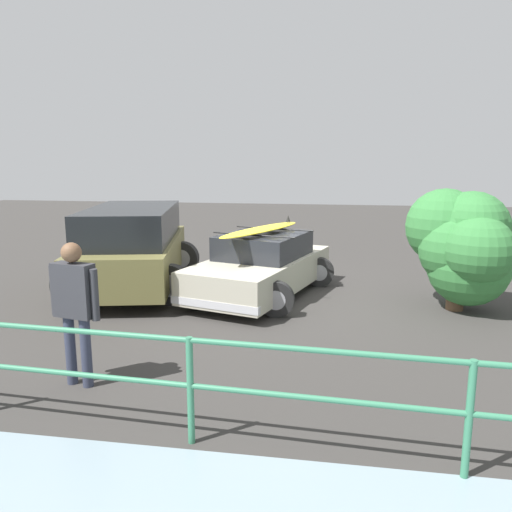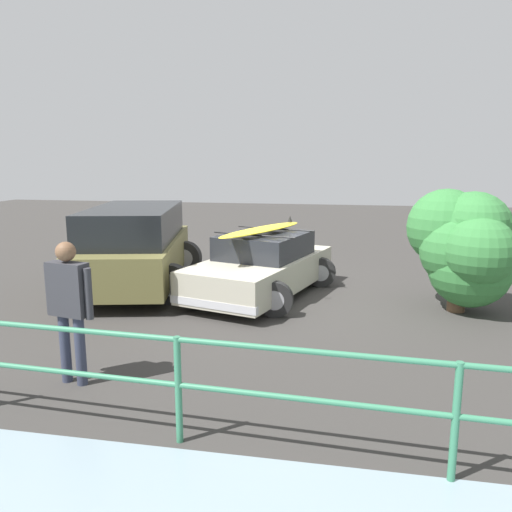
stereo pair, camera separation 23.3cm
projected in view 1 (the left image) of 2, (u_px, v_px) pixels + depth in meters
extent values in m
cube|color=#383533|center=(271.00, 295.00, 10.56)|extent=(44.00, 44.00, 0.02)
cube|color=#B7B29E|center=(261.00, 272.00, 10.44)|extent=(2.77, 4.28, 0.62)
cube|color=#23262B|center=(264.00, 245.00, 10.47)|extent=(1.99, 2.25, 0.48)
cube|color=silver|center=(214.00, 305.00, 8.76)|extent=(1.72, 0.59, 0.14)
cube|color=silver|center=(294.00, 264.00, 12.19)|extent=(1.72, 0.59, 0.14)
cylinder|color=black|center=(276.00, 299.00, 9.01)|extent=(0.66, 0.18, 0.66)
cylinder|color=#99999E|center=(276.00, 299.00, 9.01)|extent=(0.36, 0.19, 0.36)
cylinder|color=black|center=(193.00, 288.00, 9.75)|extent=(0.66, 0.18, 0.66)
cylinder|color=#99999E|center=(193.00, 288.00, 9.75)|extent=(0.36, 0.19, 0.36)
cylinder|color=black|center=(319.00, 272.00, 11.18)|extent=(0.66, 0.18, 0.66)
cylinder|color=#99999E|center=(319.00, 272.00, 11.18)|extent=(0.36, 0.19, 0.36)
cylinder|color=black|center=(249.00, 265.00, 11.92)|extent=(0.66, 0.18, 0.66)
cylinder|color=#99999E|center=(249.00, 265.00, 11.92)|extent=(0.36, 0.19, 0.36)
cylinder|color=black|center=(253.00, 235.00, 9.95)|extent=(1.75, 0.54, 0.03)
cylinder|color=black|center=(274.00, 229.00, 10.88)|extent=(1.75, 0.54, 0.03)
ellipsoid|color=yellow|center=(261.00, 230.00, 10.31)|extent=(1.59, 2.84, 0.09)
cone|color=black|center=(288.00, 219.00, 11.24)|extent=(0.10, 0.10, 0.14)
cube|color=brown|center=(134.00, 258.00, 10.99)|extent=(2.84, 4.86, 0.83)
cube|color=black|center=(132.00, 224.00, 10.84)|extent=(2.47, 3.85, 0.71)
cylinder|color=black|center=(149.00, 237.00, 13.30)|extent=(0.74, 0.34, 0.72)
cylinder|color=black|center=(171.00, 285.00, 9.76)|extent=(0.80, 0.22, 0.80)
cylinder|color=#99999E|center=(171.00, 285.00, 9.76)|extent=(0.44, 0.23, 0.44)
cylinder|color=black|center=(71.00, 286.00, 9.64)|extent=(0.80, 0.22, 0.80)
cylinder|color=#99999E|center=(71.00, 286.00, 9.64)|extent=(0.44, 0.23, 0.44)
cylinder|color=black|center=(183.00, 258.00, 12.44)|extent=(0.80, 0.22, 0.80)
cylinder|color=#99999E|center=(183.00, 258.00, 12.44)|extent=(0.44, 0.23, 0.44)
cylinder|color=black|center=(105.00, 259.00, 12.32)|extent=(0.80, 0.22, 0.80)
cylinder|color=#99999E|center=(105.00, 259.00, 12.32)|extent=(0.44, 0.23, 0.44)
cylinder|color=#33384C|center=(86.00, 352.00, 6.20)|extent=(0.13, 0.13, 0.90)
cylinder|color=#33384C|center=(71.00, 350.00, 6.28)|extent=(0.13, 0.13, 0.90)
cube|color=#333338|center=(74.00, 290.00, 6.09)|extent=(0.56, 0.31, 0.67)
sphere|color=brown|center=(71.00, 252.00, 6.00)|extent=(0.24, 0.24, 0.24)
cylinder|color=#333338|center=(95.00, 295.00, 5.99)|extent=(0.09, 0.09, 0.64)
cylinder|color=#333338|center=(54.00, 290.00, 6.21)|extent=(0.09, 0.09, 0.64)
cylinder|color=#387F5B|center=(469.00, 420.00, 4.38)|extent=(0.07, 0.07, 1.12)
cylinder|color=#387F5B|center=(190.00, 391.00, 4.92)|extent=(0.07, 0.07, 1.12)
cylinder|color=#387F5B|center=(189.00, 340.00, 4.82)|extent=(10.31, 0.64, 0.06)
cylinder|color=#387F5B|center=(190.00, 386.00, 4.91)|extent=(10.31, 0.64, 0.06)
cylinder|color=brown|center=(455.00, 297.00, 9.45)|extent=(0.32, 0.32, 0.49)
sphere|color=#387F3D|center=(471.00, 229.00, 9.32)|extent=(1.41, 1.41, 1.41)
sphere|color=#387F3D|center=(444.00, 226.00, 9.60)|extent=(1.46, 1.46, 1.46)
sphere|color=#387F3D|center=(457.00, 248.00, 9.32)|extent=(1.42, 1.42, 1.42)
sphere|color=#387F3D|center=(478.00, 250.00, 8.85)|extent=(1.26, 1.26, 1.26)
sphere|color=#387F3D|center=(475.00, 224.00, 9.10)|extent=(1.10, 1.10, 1.10)
sphere|color=#387F3D|center=(469.00, 265.00, 9.28)|extent=(1.52, 1.52, 1.52)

